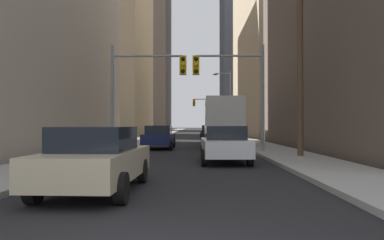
{
  "coord_description": "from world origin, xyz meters",
  "views": [
    {
      "loc": [
        0.51,
        -3.33,
        1.56
      ],
      "look_at": [
        0.0,
        37.77,
        2.12
      ],
      "focal_mm": 33.97,
      "sensor_mm": 36.0,
      "label": 1
    }
  ],
  "objects_px": {
    "sedan_white": "(225,144)",
    "sedan_navy": "(159,137)",
    "city_bus": "(221,120)",
    "traffic_signal_near_left": "(145,80)",
    "sedan_beige": "(96,159)",
    "sedan_black": "(209,132)",
    "traffic_signal_far_right": "(209,108)",
    "traffic_signal_near_right": "(232,80)"
  },
  "relations": [
    {
      "from": "sedan_navy",
      "to": "traffic_signal_near_right",
      "type": "height_order",
      "value": "traffic_signal_near_right"
    },
    {
      "from": "sedan_black",
      "to": "traffic_signal_far_right",
      "type": "distance_m",
      "value": 14.3
    },
    {
      "from": "sedan_navy",
      "to": "sedan_beige",
      "type": "bearing_deg",
      "value": -89.57
    },
    {
      "from": "sedan_navy",
      "to": "traffic_signal_near_left",
      "type": "bearing_deg",
      "value": -96.96
    },
    {
      "from": "sedan_beige",
      "to": "sedan_navy",
      "type": "distance_m",
      "value": 15.27
    },
    {
      "from": "sedan_beige",
      "to": "traffic_signal_near_right",
      "type": "distance_m",
      "value": 12.89
    },
    {
      "from": "sedan_white",
      "to": "traffic_signal_far_right",
      "type": "xyz_separation_m",
      "value": [
        0.65,
        39.02,
        3.3
      ]
    },
    {
      "from": "sedan_beige",
      "to": "traffic_signal_far_right",
      "type": "distance_m",
      "value": 45.98
    },
    {
      "from": "sedan_beige",
      "to": "traffic_signal_far_right",
      "type": "relative_size",
      "value": 0.71
    },
    {
      "from": "city_bus",
      "to": "sedan_navy",
      "type": "distance_m",
      "value": 6.55
    },
    {
      "from": "city_bus",
      "to": "traffic_signal_near_left",
      "type": "relative_size",
      "value": 1.92
    },
    {
      "from": "sedan_beige",
      "to": "traffic_signal_far_right",
      "type": "xyz_separation_m",
      "value": [
        4.15,
        45.67,
        3.3
      ]
    },
    {
      "from": "traffic_signal_far_right",
      "to": "traffic_signal_near_right",
      "type": "bearing_deg",
      "value": -89.73
    },
    {
      "from": "city_bus",
      "to": "traffic_signal_near_left",
      "type": "bearing_deg",
      "value": -120.23
    },
    {
      "from": "city_bus",
      "to": "sedan_navy",
      "type": "relative_size",
      "value": 2.73
    },
    {
      "from": "sedan_white",
      "to": "sedan_black",
      "type": "distance_m",
      "value": 25.12
    },
    {
      "from": "sedan_white",
      "to": "sedan_navy",
      "type": "xyz_separation_m",
      "value": [
        -3.61,
        8.61,
        0.0
      ]
    },
    {
      "from": "city_bus",
      "to": "sedan_white",
      "type": "xyz_separation_m",
      "value": [
        -0.78,
        -13.33,
        -1.16
      ]
    },
    {
      "from": "sedan_white",
      "to": "sedan_black",
      "type": "height_order",
      "value": "same"
    },
    {
      "from": "sedan_black",
      "to": "traffic_signal_near_left",
      "type": "height_order",
      "value": "traffic_signal_near_left"
    },
    {
      "from": "sedan_white",
      "to": "traffic_signal_near_left",
      "type": "xyz_separation_m",
      "value": [
        -4.05,
        5.05,
        3.29
      ]
    },
    {
      "from": "sedan_white",
      "to": "traffic_signal_far_right",
      "type": "distance_m",
      "value": 39.16
    },
    {
      "from": "traffic_signal_near_left",
      "to": "traffic_signal_far_right",
      "type": "height_order",
      "value": "same"
    },
    {
      "from": "sedan_beige",
      "to": "traffic_signal_near_left",
      "type": "distance_m",
      "value": 12.17
    },
    {
      "from": "sedan_beige",
      "to": "sedan_black",
      "type": "distance_m",
      "value": 31.98
    },
    {
      "from": "sedan_navy",
      "to": "sedan_black",
      "type": "xyz_separation_m",
      "value": [
        3.83,
        16.5,
        0.0
      ]
    },
    {
      "from": "sedan_white",
      "to": "traffic_signal_near_left",
      "type": "relative_size",
      "value": 0.71
    },
    {
      "from": "sedan_navy",
      "to": "traffic_signal_far_right",
      "type": "bearing_deg",
      "value": 82.02
    },
    {
      "from": "sedan_beige",
      "to": "traffic_signal_near_left",
      "type": "relative_size",
      "value": 0.71
    },
    {
      "from": "traffic_signal_near_right",
      "to": "city_bus",
      "type": "bearing_deg",
      "value": 90.22
    },
    {
      "from": "city_bus",
      "to": "sedan_navy",
      "type": "bearing_deg",
      "value": -132.96
    },
    {
      "from": "sedan_beige",
      "to": "sedan_white",
      "type": "distance_m",
      "value": 7.51
    },
    {
      "from": "traffic_signal_far_right",
      "to": "sedan_white",
      "type": "bearing_deg",
      "value": -90.96
    },
    {
      "from": "city_bus",
      "to": "sedan_white",
      "type": "height_order",
      "value": "city_bus"
    },
    {
      "from": "city_bus",
      "to": "traffic_signal_near_right",
      "type": "height_order",
      "value": "traffic_signal_near_right"
    },
    {
      "from": "traffic_signal_near_left",
      "to": "sedan_navy",
      "type": "bearing_deg",
      "value": 83.04
    },
    {
      "from": "sedan_navy",
      "to": "traffic_signal_far_right",
      "type": "relative_size",
      "value": 0.7
    },
    {
      "from": "sedan_navy",
      "to": "traffic_signal_near_right",
      "type": "xyz_separation_m",
      "value": [
        4.42,
        -3.57,
        3.28
      ]
    },
    {
      "from": "sedan_black",
      "to": "traffic_signal_near_right",
      "type": "distance_m",
      "value": 20.34
    },
    {
      "from": "sedan_beige",
      "to": "traffic_signal_near_right",
      "type": "xyz_separation_m",
      "value": [
        4.31,
        11.7,
        3.28
      ]
    },
    {
      "from": "traffic_signal_near_right",
      "to": "sedan_beige",
      "type": "bearing_deg",
      "value": -110.21
    },
    {
      "from": "city_bus",
      "to": "sedan_white",
      "type": "bearing_deg",
      "value": -93.35
    }
  ]
}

